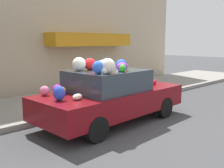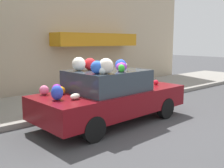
% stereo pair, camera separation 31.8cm
% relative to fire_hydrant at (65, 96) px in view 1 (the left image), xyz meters
% --- Properties ---
extents(ground_plane, '(60.00, 60.00, 0.00)m').
position_rel_fire_hydrant_xyz_m(ground_plane, '(0.38, -1.71, -0.49)').
color(ground_plane, '#424244').
extents(sidewalk_curb, '(24.00, 3.20, 0.14)m').
position_rel_fire_hydrant_xyz_m(sidewalk_curb, '(0.38, 0.99, -0.42)').
color(sidewalk_curb, gray).
rests_on(sidewalk_curb, ground).
extents(building_facade, '(18.00, 1.20, 6.26)m').
position_rel_fire_hydrant_xyz_m(building_facade, '(0.54, 3.20, 2.59)').
color(building_facade, '#C6B293').
rests_on(building_facade, ground).
extents(fire_hydrant, '(0.20, 0.20, 0.70)m').
position_rel_fire_hydrant_xyz_m(fire_hydrant, '(0.00, 0.00, 0.00)').
color(fire_hydrant, red).
rests_on(fire_hydrant, sidewalk_curb).
extents(art_car, '(4.18, 1.89, 1.73)m').
position_rel_fire_hydrant_xyz_m(art_car, '(0.32, -1.63, 0.25)').
color(art_car, maroon).
rests_on(art_car, ground).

